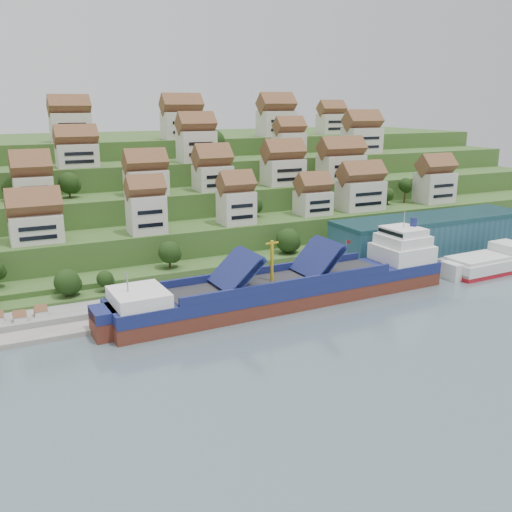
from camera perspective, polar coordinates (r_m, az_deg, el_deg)
ground at (r=128.11m, az=4.77°, el=-4.67°), size 300.00×300.00×0.00m
quay at (r=150.12m, az=8.42°, el=-1.36°), size 180.00×14.00×2.20m
pebble_beach at (r=122.96m, az=-22.50°, el=-6.44°), size 45.00×20.00×1.00m
hillside at (r=218.40m, az=-9.27°, el=6.34°), size 260.00×128.00×31.00m
hillside_village at (r=178.57m, az=-4.40°, el=9.21°), size 158.66×63.78×29.15m
hillside_trees at (r=160.69m, az=-6.34°, el=5.73°), size 139.16×62.46×31.42m
warehouse at (r=169.80m, az=17.08°, el=2.18°), size 60.00×15.00×10.00m
flagpole at (r=143.59m, az=9.01°, el=0.25°), size 1.28×0.16×8.00m
beach_huts at (r=121.18m, az=-23.47°, el=-6.05°), size 14.40×3.70×2.20m
cargo_ship at (r=127.67m, az=4.05°, el=-3.14°), size 79.73×14.70×17.63m
second_ship at (r=162.65m, az=22.51°, el=-0.64°), size 26.90×10.89×7.69m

